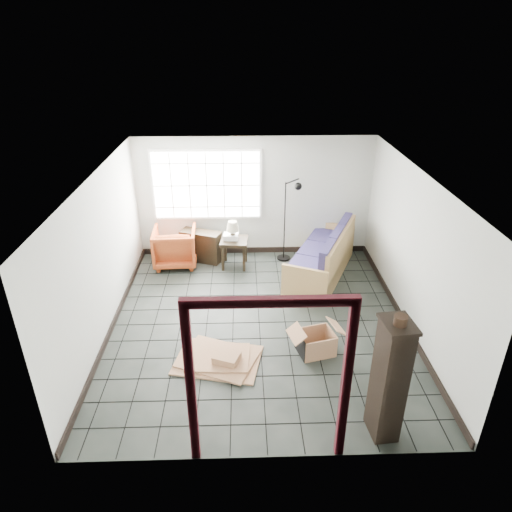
{
  "coord_description": "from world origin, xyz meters",
  "views": [
    {
      "loc": [
        -0.26,
        -6.49,
        4.58
      ],
      "look_at": [
        -0.04,
        0.3,
        1.14
      ],
      "focal_mm": 32.0,
      "sensor_mm": 36.0,
      "label": 1
    }
  ],
  "objects_px": {
    "armchair": "(175,245)",
    "tall_shelf": "(389,379)",
    "side_table": "(234,244)",
    "futon_sofa": "(324,259)"
  },
  "relations": [
    {
      "from": "armchair",
      "to": "tall_shelf",
      "type": "bearing_deg",
      "value": 121.63
    },
    {
      "from": "futon_sofa",
      "to": "armchair",
      "type": "bearing_deg",
      "value": -166.46
    },
    {
      "from": "futon_sofa",
      "to": "side_table",
      "type": "distance_m",
      "value": 1.88
    },
    {
      "from": "futon_sofa",
      "to": "tall_shelf",
      "type": "height_order",
      "value": "tall_shelf"
    },
    {
      "from": "futon_sofa",
      "to": "tall_shelf",
      "type": "bearing_deg",
      "value": -64.61
    },
    {
      "from": "tall_shelf",
      "to": "armchair",
      "type": "bearing_deg",
      "value": 118.14
    },
    {
      "from": "side_table",
      "to": "tall_shelf",
      "type": "distance_m",
      "value": 4.9
    },
    {
      "from": "armchair",
      "to": "side_table",
      "type": "relative_size",
      "value": 1.48
    },
    {
      "from": "armchair",
      "to": "tall_shelf",
      "type": "relative_size",
      "value": 0.54
    },
    {
      "from": "futon_sofa",
      "to": "tall_shelf",
      "type": "distance_m",
      "value": 4.08
    }
  ]
}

